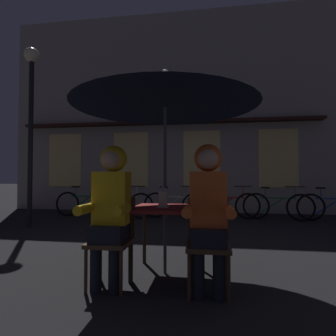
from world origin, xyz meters
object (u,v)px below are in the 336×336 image
at_px(bicycle_third, 175,205).
at_px(bicycle_fourth, 227,205).
at_px(lantern, 163,196).
at_px(person_right_hooded, 208,202).
at_px(chair_left, 113,235).
at_px(bicycle_fifth, 278,206).
at_px(cafe_table, 165,216).
at_px(bicycle_furthest, 334,207).
at_px(bicycle_second, 122,205).
at_px(street_lamp, 31,101).
at_px(bicycle_nearest, 86,204).
at_px(chair_right, 208,238).
at_px(person_left_hooded, 111,200).
at_px(patio_umbrella, 165,91).

xyz_separation_m(bicycle_third, bicycle_fourth, (1.33, 0.08, 0.00)).
xyz_separation_m(lantern, person_right_hooded, (0.49, -0.37, -0.01)).
relative_size(chair_left, bicycle_fifth, 0.52).
height_order(cafe_table, bicycle_furthest, bicycle_furthest).
xyz_separation_m(cafe_table, bicycle_second, (-1.70, 3.67, -0.29)).
height_order(cafe_table, street_lamp, street_lamp).
bearing_deg(person_right_hooded, street_lamp, 144.47).
bearing_deg(bicycle_nearest, bicycle_third, 0.30).
bearing_deg(cafe_table, bicycle_nearest, 125.89).
height_order(bicycle_nearest, bicycle_third, same).
bearing_deg(chair_left, cafe_table, 37.55).
relative_size(person_right_hooded, bicycle_fifth, 0.84).
relative_size(cafe_table, bicycle_furthest, 0.44).
relative_size(chair_right, bicycle_third, 0.52).
height_order(lantern, bicycle_nearest, lantern).
bearing_deg(person_left_hooded, chair_right, 3.39).
relative_size(lantern, bicycle_fifth, 0.14).
height_order(street_lamp, bicycle_furthest, street_lamp).
xyz_separation_m(patio_umbrella, street_lamp, (-3.29, 2.27, 0.66)).
height_order(cafe_table, bicycle_third, bicycle_third).
bearing_deg(street_lamp, bicycle_furthest, 13.67).
bearing_deg(cafe_table, bicycle_third, 95.24).
bearing_deg(person_right_hooded, bicycle_furthest, 55.38).
distance_m(patio_umbrella, person_right_hooded, 1.37).
height_order(person_right_hooded, bicycle_third, person_right_hooded).
distance_m(cafe_table, bicycle_fifth, 4.52).
distance_m(patio_umbrella, chair_right, 1.68).
xyz_separation_m(street_lamp, bicycle_third, (2.94, 1.55, -2.37)).
xyz_separation_m(bicycle_nearest, bicycle_furthest, (6.24, 0.11, 0.00)).
relative_size(street_lamp, bicycle_fifth, 2.34).
xyz_separation_m(lantern, street_lamp, (-3.28, 2.32, 1.85)).
bearing_deg(person_left_hooded, chair_left, 90.00).
height_order(cafe_table, person_left_hooded, person_left_hooded).
relative_size(chair_left, person_right_hooded, 0.62).
distance_m(person_left_hooded, bicycle_fourth, 4.60).
bearing_deg(bicycle_third, cafe_table, -84.76).
distance_m(bicycle_nearest, bicycle_fourth, 3.74).
relative_size(person_right_hooded, bicycle_second, 0.83).
relative_size(bicycle_fourth, bicycle_furthest, 0.99).
xyz_separation_m(chair_left, bicycle_furthest, (3.96, 4.29, -0.14)).
xyz_separation_m(bicycle_third, bicycle_fifth, (2.55, 0.12, 0.00)).
bearing_deg(bicycle_furthest, person_right_hooded, -124.62).
bearing_deg(lantern, bicycle_fourth, 75.88).
bearing_deg(bicycle_fourth, bicycle_third, -176.50).
height_order(person_left_hooded, bicycle_fourth, person_left_hooded).
xyz_separation_m(chair_right, person_right_hooded, (0.00, -0.06, 0.36)).
bearing_deg(lantern, chair_left, -146.06).
bearing_deg(chair_left, bicycle_third, 88.23).
height_order(chair_left, street_lamp, street_lamp).
bearing_deg(person_left_hooded, person_right_hooded, 0.00).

